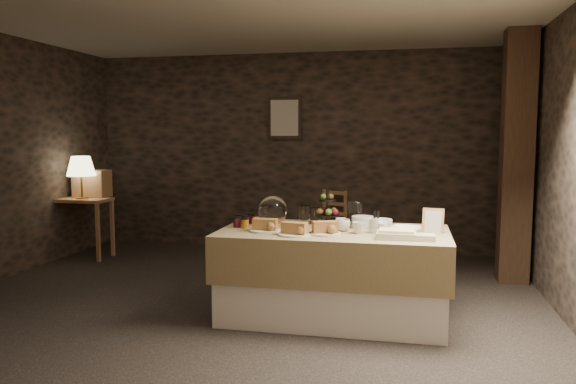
% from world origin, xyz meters
% --- Properties ---
extents(ground_plane, '(5.50, 5.00, 0.01)m').
position_xyz_m(ground_plane, '(0.00, 0.00, 0.00)').
color(ground_plane, black).
rests_on(ground_plane, ground).
extents(room_shell, '(5.52, 5.02, 2.60)m').
position_xyz_m(room_shell, '(0.00, 0.00, 1.56)').
color(room_shell, black).
rests_on(room_shell, ground).
extents(buffet_table, '(1.88, 1.00, 0.75)m').
position_xyz_m(buffet_table, '(0.87, -0.25, 0.43)').
color(buffet_table, white).
rests_on(buffet_table, ground_plane).
extents(console_table, '(0.70, 0.40, 0.75)m').
position_xyz_m(console_table, '(-2.50, 1.38, 0.62)').
color(console_table, '#996740').
rests_on(console_table, ground_plane).
extents(table_lamp, '(0.35, 0.35, 0.52)m').
position_xyz_m(table_lamp, '(-2.45, 1.33, 1.14)').
color(table_lamp, '#B3853B').
rests_on(table_lamp, console_table).
extents(wine_rack, '(0.42, 0.26, 0.34)m').
position_xyz_m(wine_rack, '(-2.45, 1.56, 0.92)').
color(wine_rack, '#996740').
rests_on(wine_rack, console_table).
extents(chair, '(0.49, 0.48, 0.63)m').
position_xyz_m(chair, '(0.47, 2.34, 0.36)').
color(chair, '#996740').
rests_on(chair, ground_plane).
extents(timber_column, '(0.30, 0.30, 2.60)m').
position_xyz_m(timber_column, '(2.55, 1.32, 1.30)').
color(timber_column, black).
rests_on(timber_column, ground_plane).
extents(framed_picture, '(0.45, 0.04, 0.55)m').
position_xyz_m(framed_picture, '(-0.15, 2.47, 1.75)').
color(framed_picture, black).
rests_on(framed_picture, room_shell).
extents(plate_stack_a, '(0.19, 0.19, 0.10)m').
position_xyz_m(plate_stack_a, '(1.09, -0.08, 0.80)').
color(plate_stack_a, silver).
rests_on(plate_stack_a, buffet_table).
extents(plate_stack_b, '(0.20, 0.20, 0.08)m').
position_xyz_m(plate_stack_b, '(1.24, -0.11, 0.79)').
color(plate_stack_b, silver).
rests_on(plate_stack_b, buffet_table).
extents(cutlery_holder, '(0.10, 0.10, 0.12)m').
position_xyz_m(cutlery_holder, '(1.22, -0.30, 0.81)').
color(cutlery_holder, silver).
rests_on(cutlery_holder, buffet_table).
extents(cup_a, '(0.15, 0.15, 0.10)m').
position_xyz_m(cup_a, '(0.94, -0.27, 0.80)').
color(cup_a, silver).
rests_on(cup_a, buffet_table).
extents(cup_b, '(0.11, 0.11, 0.09)m').
position_xyz_m(cup_b, '(1.08, -0.35, 0.79)').
color(cup_b, silver).
rests_on(cup_b, buffet_table).
extents(mug_c, '(0.09, 0.09, 0.09)m').
position_xyz_m(mug_c, '(0.92, -0.19, 0.79)').
color(mug_c, silver).
rests_on(mug_c, buffet_table).
extents(mug_d, '(0.08, 0.08, 0.09)m').
position_xyz_m(mug_d, '(1.27, -0.33, 0.79)').
color(mug_d, silver).
rests_on(mug_d, buffet_table).
extents(bowl, '(0.27, 0.27, 0.06)m').
position_xyz_m(bowl, '(1.45, -0.29, 0.78)').
color(bowl, silver).
rests_on(bowl, buffet_table).
extents(cake_dome, '(0.26, 0.26, 0.26)m').
position_xyz_m(cake_dome, '(0.29, -0.01, 0.85)').
color(cake_dome, '#996740').
rests_on(cake_dome, buffet_table).
extents(fruit_stand, '(0.21, 0.21, 0.30)m').
position_xyz_m(fruit_stand, '(0.77, 0.05, 0.87)').
color(fruit_stand, black).
rests_on(fruit_stand, buffet_table).
extents(bread_platter_left, '(0.26, 0.26, 0.11)m').
position_xyz_m(bread_platter_left, '(0.32, -0.41, 0.79)').
color(bread_platter_left, silver).
rests_on(bread_platter_left, buffet_table).
extents(bread_platter_center, '(0.26, 0.26, 0.11)m').
position_xyz_m(bread_platter_center, '(0.59, -0.54, 0.79)').
color(bread_platter_center, silver).
rests_on(bread_platter_center, buffet_table).
extents(bread_platter_right, '(0.26, 0.26, 0.11)m').
position_xyz_m(bread_platter_right, '(0.82, -0.45, 0.79)').
color(bread_platter_right, silver).
rests_on(bread_platter_right, buffet_table).
extents(jam_jars, '(0.20, 0.32, 0.07)m').
position_xyz_m(jam_jars, '(0.08, -0.16, 0.78)').
color(jam_jars, '#53161F').
rests_on(jam_jars, buffet_table).
extents(tart_dish, '(0.30, 0.22, 0.07)m').
position_xyz_m(tart_dish, '(1.39, -0.51, 0.78)').
color(tart_dish, silver).
rests_on(tart_dish, buffet_table).
extents(square_dish, '(0.14, 0.14, 0.04)m').
position_xyz_m(square_dish, '(1.60, -0.54, 0.77)').
color(square_dish, silver).
rests_on(square_dish, buffet_table).
extents(menu_frame, '(0.18, 0.10, 0.22)m').
position_xyz_m(menu_frame, '(1.67, -0.19, 0.84)').
color(menu_frame, '#996740').
rests_on(menu_frame, buffet_table).
extents(storage_jar_a, '(0.10, 0.10, 0.16)m').
position_xyz_m(storage_jar_a, '(0.57, 0.06, 0.83)').
color(storage_jar_a, white).
rests_on(storage_jar_a, buffet_table).
extents(storage_jar_b, '(0.09, 0.09, 0.14)m').
position_xyz_m(storage_jar_b, '(0.66, 0.09, 0.82)').
color(storage_jar_b, white).
rests_on(storage_jar_b, buffet_table).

